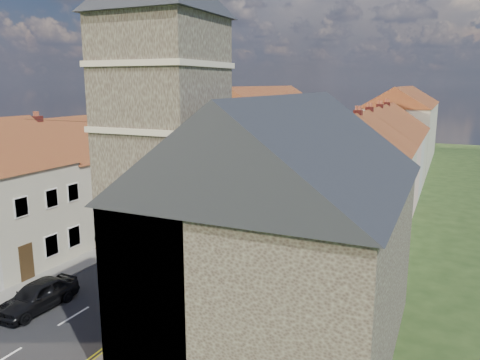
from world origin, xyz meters
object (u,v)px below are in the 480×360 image
Objects in this scene: car_far at (272,178)px; car_distant_b at (349,161)px; lamppost at (193,173)px; pedestrian_right at (198,268)px; pedestrian_left at (98,235)px; car_near at (38,295)px; church at (268,213)px; car_distant at (329,149)px; car_mid at (228,194)px.

car_far is 16.71m from car_distant_b.
lamppost reaches higher than pedestrian_right.
pedestrian_right is at bearing -18.70° from pedestrian_left.
car_near is at bearing 46.99° from pedestrian_right.
church is 3.60× the size of car_near.
church is 16.48m from pedestrian_left.
lamppost is at bearing -80.62° from car_far.
church is 33.27m from car_far.
car_distant is at bearing 91.71° from car_near.
car_mid is 25.64m from car_distant_b.
pedestrian_right is 42.50m from car_distant_b.
car_distant is (1.82, 39.59, -2.97)m from lamppost.
church is 8.54m from pedestrian_right.
car_mid is (-0.90, 23.27, -0.09)m from car_near.
car_mid is (0.80, 5.12, -2.91)m from lamppost.
pedestrian_right is at bearing -61.29° from car_far.
car_far is at bearing 110.29° from church.
car_far is 2.26× the size of pedestrian_right.
car_mid reaches higher than car_distant.
church is 8.35× the size of pedestrian_right.
car_distant_b is at bearing 93.85° from car_mid.
lamppost reaches higher than pedestrian_left.
lamppost is 1.47× the size of car_distant.
car_near reaches higher than car_mid.
car_distant is 50.08m from pedestrian_left.
car_distant_b is at bearing 73.09° from pedestrian_left.
car_near reaches higher than car_distant_b.
church is at bearing -53.15° from car_far.
car_near reaches higher than car_far.
car_distant_b is at bearing -79.49° from car_distant.
car_far is 2.17× the size of pedestrian_left.
pedestrian_right reaches higher than car_near.
lamppost is 14.79m from pedestrian_right.
church is at bearing 98.06° from car_distant_b.
car_near is (-11.47, -1.48, -5.16)m from church.
lamppost is 39.74m from car_distant.
car_distant is at bearing 106.47° from car_far.
car_distant is (0.12, 57.74, -0.15)m from car_near.
car_distant is (-11.35, 56.26, -5.31)m from church.
lamppost is at bearing 128.30° from church.
car_near is 2.23× the size of pedestrian_left.
car_mid is 18.85m from pedestrian_right.
lamppost is 5.94m from car_mid.
car_distant is at bearing -81.00° from pedestrian_right.
pedestrian_left is at bearing -10.64° from pedestrian_right.
car_mid is at bearing 94.03° from car_near.
church is 47.38m from car_distant_b.
lamppost is 1.46× the size of car_far.
car_mid reaches higher than car_distant_b.
car_near is 23.29m from car_mid.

